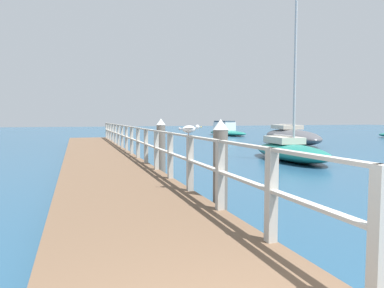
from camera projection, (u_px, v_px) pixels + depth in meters
The scene contains 8 objects.
pier_deck at pixel (100, 160), 14.48m from camera, with size 2.75×27.10×0.40m, color brown.
pier_railing at pixel (132, 137), 14.82m from camera, with size 0.12×25.62×1.15m.
dock_piling_near at pixel (220, 168), 6.73m from camera, with size 0.29×0.29×1.88m.
dock_piling_far at pixel (161, 148), 11.39m from camera, with size 0.29×0.29×1.88m.
seagull_foreground at pixel (189, 129), 7.29m from camera, with size 0.47×0.22×0.21m.
boat_1 at pixel (226, 131), 38.66m from camera, with size 3.06×6.59×1.60m.
boat_2 at pixel (291, 136), 25.68m from camera, with size 4.79×9.24×11.03m.
boat_5 at pixel (290, 151), 16.00m from camera, with size 2.79×6.07×6.91m.
Camera 1 is at (-0.93, -1.30, 1.90)m, focal length 33.09 mm.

